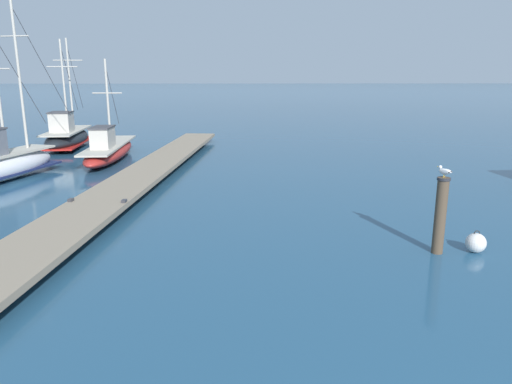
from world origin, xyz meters
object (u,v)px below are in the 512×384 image
object	(u,v)px
perched_seagull	(445,171)
fishing_boat_1	(0,163)
fishing_boat_0	(109,150)
fishing_boat_4	(67,136)
mooring_piling	(440,214)
mooring_buoy	(476,243)

from	to	relation	value
perched_seagull	fishing_boat_1	bearing A→B (deg)	149.76
fishing_boat_1	fishing_boat_0	bearing A→B (deg)	56.48
fishing_boat_4	mooring_piling	xyz separation A→B (m)	(14.46, -16.81, 0.30)
fishing_boat_4	fishing_boat_0	bearing A→B (deg)	-50.29
perched_seagull	mooring_buoy	world-z (taller)	perched_seagull
mooring_buoy	perched_seagull	bearing A→B (deg)	-179.09
fishing_boat_1	perched_seagull	world-z (taller)	fishing_boat_1
fishing_boat_0	mooring_buoy	distance (m)	17.36
mooring_piling	mooring_buoy	bearing A→B (deg)	0.61
fishing_boat_4	perched_seagull	bearing A→B (deg)	-49.30
fishing_boat_1	perched_seagull	distance (m)	16.23
fishing_boat_4	perched_seagull	distance (m)	22.22
mooring_buoy	fishing_boat_4	bearing A→B (deg)	132.46
fishing_boat_4	mooring_piling	distance (m)	22.17
perched_seagull	mooring_buoy	bearing A→B (deg)	0.91
fishing_boat_1	fishing_boat_4	size ratio (longest dim) A/B	1.02
perched_seagull	fishing_boat_4	bearing A→B (deg)	130.70
fishing_boat_1	mooring_buoy	bearing A→B (deg)	-28.65
fishing_boat_1	mooring_buoy	xyz separation A→B (m)	(14.89, -8.14, -0.48)
fishing_boat_0	mooring_piling	size ratio (longest dim) A/B	4.11
fishing_boat_4	mooring_piling	size ratio (longest dim) A/B	4.01
fishing_boat_0	mooring_piling	distance (m)	16.76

